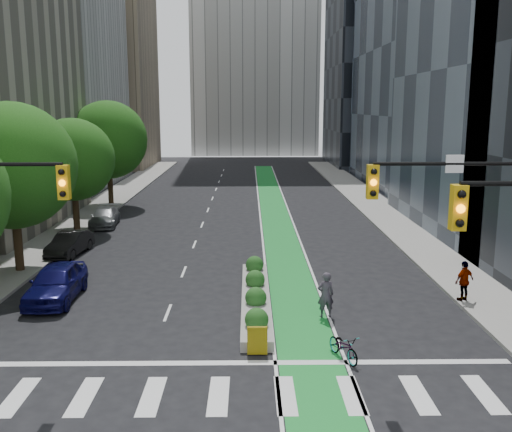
{
  "coord_description": "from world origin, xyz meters",
  "views": [
    {
      "loc": [
        0.92,
        -16.73,
        8.53
      ],
      "look_at": [
        1.28,
        11.84,
        3.0
      ],
      "focal_mm": 40.0,
      "sensor_mm": 36.0,
      "label": 1
    }
  ],
  "objects_px": {
    "bicycle": "(344,346)",
    "parked_car_left_near": "(56,282)",
    "parked_car_left_mid": "(70,244)",
    "parked_car_left_far": "(105,217)",
    "median_planter": "(256,296)",
    "cyclist": "(326,295)",
    "pedestrian_far": "(464,281)"
  },
  "relations": [
    {
      "from": "cyclist",
      "to": "bicycle",
      "type": "bearing_deg",
      "value": 81.39
    },
    {
      "from": "parked_car_left_near",
      "to": "cyclist",
      "type": "bearing_deg",
      "value": -12.3
    },
    {
      "from": "parked_car_left_far",
      "to": "parked_car_left_near",
      "type": "bearing_deg",
      "value": -88.89
    },
    {
      "from": "cyclist",
      "to": "parked_car_left_mid",
      "type": "bearing_deg",
      "value": -46.98
    },
    {
      "from": "median_planter",
      "to": "parked_car_left_near",
      "type": "bearing_deg",
      "value": 175.87
    },
    {
      "from": "parked_car_left_near",
      "to": "bicycle",
      "type": "bearing_deg",
      "value": -29.13
    },
    {
      "from": "median_planter",
      "to": "parked_car_left_mid",
      "type": "relative_size",
      "value": 2.52
    },
    {
      "from": "parked_car_left_near",
      "to": "parked_car_left_far",
      "type": "relative_size",
      "value": 1.07
    },
    {
      "from": "median_planter",
      "to": "bicycle",
      "type": "bearing_deg",
      "value": -62.12
    },
    {
      "from": "median_planter",
      "to": "parked_car_left_near",
      "type": "distance_m",
      "value": 8.9
    },
    {
      "from": "pedestrian_far",
      "to": "cyclist",
      "type": "bearing_deg",
      "value": -14.47
    },
    {
      "from": "median_planter",
      "to": "parked_car_left_mid",
      "type": "xyz_separation_m",
      "value": [
        -10.7,
        8.54,
        0.3
      ]
    },
    {
      "from": "parked_car_left_mid",
      "to": "pedestrian_far",
      "type": "xyz_separation_m",
      "value": [
        19.8,
        -8.61,
        0.37
      ]
    },
    {
      "from": "bicycle",
      "to": "parked_car_left_near",
      "type": "bearing_deg",
      "value": 129.32
    },
    {
      "from": "median_planter",
      "to": "cyclist",
      "type": "xyz_separation_m",
      "value": [
        2.84,
        -1.62,
        0.59
      ]
    },
    {
      "from": "parked_car_left_near",
      "to": "pedestrian_far",
      "type": "height_order",
      "value": "pedestrian_far"
    },
    {
      "from": "median_planter",
      "to": "pedestrian_far",
      "type": "xyz_separation_m",
      "value": [
        9.1,
        -0.07,
        0.67
      ]
    },
    {
      "from": "cyclist",
      "to": "parked_car_left_far",
      "type": "distance_m",
      "value": 22.81
    },
    {
      "from": "cyclist",
      "to": "parked_car_left_near",
      "type": "bearing_deg",
      "value": -21.02
    },
    {
      "from": "bicycle",
      "to": "parked_car_left_mid",
      "type": "bearing_deg",
      "value": 111.1
    },
    {
      "from": "median_planter",
      "to": "parked_car_left_far",
      "type": "xyz_separation_m",
      "value": [
        -10.7,
        16.74,
        0.28
      ]
    },
    {
      "from": "cyclist",
      "to": "parked_car_left_far",
      "type": "height_order",
      "value": "cyclist"
    },
    {
      "from": "cyclist",
      "to": "parked_car_left_far",
      "type": "bearing_deg",
      "value": -63.69
    },
    {
      "from": "cyclist",
      "to": "parked_car_left_mid",
      "type": "xyz_separation_m",
      "value": [
        -13.54,
        10.16,
        -0.29
      ]
    },
    {
      "from": "median_planter",
      "to": "bicycle",
      "type": "relative_size",
      "value": 5.88
    },
    {
      "from": "parked_car_left_far",
      "to": "bicycle",
      "type": "bearing_deg",
      "value": -63.95
    },
    {
      "from": "bicycle",
      "to": "parked_car_left_far",
      "type": "distance_m",
      "value": 26.15
    },
    {
      "from": "parked_car_left_far",
      "to": "pedestrian_far",
      "type": "bearing_deg",
      "value": -45.73
    },
    {
      "from": "median_planter",
      "to": "parked_car_left_near",
      "type": "height_order",
      "value": "parked_car_left_near"
    },
    {
      "from": "cyclist",
      "to": "median_planter",
      "type": "bearing_deg",
      "value": -39.73
    },
    {
      "from": "cyclist",
      "to": "pedestrian_far",
      "type": "height_order",
      "value": "pedestrian_far"
    },
    {
      "from": "parked_car_left_mid",
      "to": "parked_car_left_far",
      "type": "bearing_deg",
      "value": 96.88
    }
  ]
}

